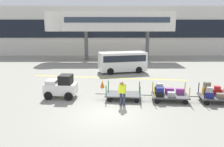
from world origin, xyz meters
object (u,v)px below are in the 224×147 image
object	(u,v)px
baggage_tug	(61,87)
safety_cone_near	(102,84)
shuttle_van	(122,60)
baggage_cart_middle	(168,93)
baggage_cart_tail	(216,94)
baggage_handler	(122,92)
baggage_cart_lead	(123,94)

from	to	relation	value
baggage_tug	safety_cone_near	xyz separation A→B (m)	(2.67, 2.61, -0.48)
shuttle_van	baggage_tug	bearing A→B (deg)	-118.25
baggage_cart_middle	shuttle_van	distance (m)	9.54
baggage_cart_tail	baggage_handler	size ratio (longest dim) A/B	1.96
baggage_cart_tail	baggage_handler	xyz separation A→B (m)	(-6.00, -0.63, 0.33)
baggage_tug	baggage_cart_middle	world-z (taller)	baggage_tug
baggage_cart_lead	baggage_cart_tail	world-z (taller)	baggage_cart_tail
baggage_cart_tail	shuttle_van	size ratio (longest dim) A/B	0.60
shuttle_van	baggage_cart_middle	bearing A→B (deg)	-75.17
safety_cone_near	baggage_tug	bearing A→B (deg)	-135.67
shuttle_van	safety_cone_near	bearing A→B (deg)	-107.84
baggage_cart_lead	baggage_cart_middle	xyz separation A→B (m)	(2.86, -0.27, 0.15)
baggage_cart_middle	shuttle_van	size ratio (longest dim) A/B	0.60
baggage_cart_tail	safety_cone_near	xyz separation A→B (m)	(-7.33, 3.63, -0.26)
baggage_cart_tail	shuttle_van	distance (m)	10.98
safety_cone_near	baggage_cart_middle	bearing A→B (deg)	-37.42
baggage_cart_tail	safety_cone_near	size ratio (longest dim) A/B	5.56
baggage_tug	baggage_cart_lead	size ratio (longest dim) A/B	0.72
baggage_handler	baggage_cart_lead	bearing A→B (deg)	83.70
safety_cone_near	baggage_cart_lead	bearing A→B (deg)	-64.26
safety_cone_near	baggage_cart_tail	bearing A→B (deg)	-26.34
baggage_cart_lead	baggage_handler	world-z (taller)	baggage_handler
baggage_cart_lead	baggage_handler	bearing A→B (deg)	-96.30
baggage_cart_middle	baggage_cart_tail	bearing A→B (deg)	-6.01
baggage_tug	shuttle_van	distance (m)	9.65
baggage_cart_tail	baggage_tug	bearing A→B (deg)	174.16
baggage_cart_lead	baggage_handler	distance (m)	1.33
baggage_tug	safety_cone_near	size ratio (longest dim) A/B	4.01
baggage_cart_middle	shuttle_van	bearing A→B (deg)	104.83
baggage_tug	baggage_cart_tail	size ratio (longest dim) A/B	0.72
baggage_tug	baggage_handler	size ratio (longest dim) A/B	1.41
baggage_handler	baggage_cart_tail	bearing A→B (deg)	5.99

